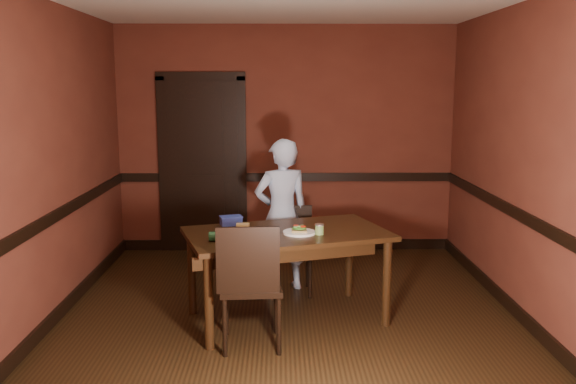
{
  "coord_description": "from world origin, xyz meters",
  "views": [
    {
      "loc": [
        -0.08,
        -5.04,
        2.0
      ],
      "look_at": [
        0.0,
        0.35,
        1.05
      ],
      "focal_mm": 38.0,
      "sensor_mm": 36.0,
      "label": 1
    }
  ],
  "objects_px": {
    "chair_near": "(251,284)",
    "sandwich_plate": "(299,231)",
    "cheese_saucer": "(243,227)",
    "person": "(282,215)",
    "food_tub": "(231,221)",
    "chair_far": "(292,251)",
    "sauce_jar": "(319,229)",
    "dining_table": "(287,276)"
  },
  "relations": [
    {
      "from": "dining_table",
      "to": "sauce_jar",
      "type": "xyz_separation_m",
      "value": [
        0.27,
        -0.11,
        0.44
      ]
    },
    {
      "from": "chair_near",
      "to": "dining_table",
      "type": "bearing_deg",
      "value": -121.69
    },
    {
      "from": "sauce_jar",
      "to": "food_tub",
      "type": "bearing_deg",
      "value": 155.07
    },
    {
      "from": "sandwich_plate",
      "to": "dining_table",
      "type": "bearing_deg",
      "value": 144.27
    },
    {
      "from": "chair_far",
      "to": "person",
      "type": "height_order",
      "value": "person"
    },
    {
      "from": "chair_far",
      "to": "food_tub",
      "type": "bearing_deg",
      "value": -142.33
    },
    {
      "from": "cheese_saucer",
      "to": "food_tub",
      "type": "relative_size",
      "value": 0.67
    },
    {
      "from": "cheese_saucer",
      "to": "food_tub",
      "type": "xyz_separation_m",
      "value": [
        -0.11,
        0.15,
        0.02
      ]
    },
    {
      "from": "chair_near",
      "to": "person",
      "type": "relative_size",
      "value": 0.66
    },
    {
      "from": "chair_far",
      "to": "person",
      "type": "xyz_separation_m",
      "value": [
        -0.1,
        0.12,
        0.33
      ]
    },
    {
      "from": "person",
      "to": "food_tub",
      "type": "xyz_separation_m",
      "value": [
        -0.45,
        -0.56,
        0.07
      ]
    },
    {
      "from": "chair_far",
      "to": "food_tub",
      "type": "height_order",
      "value": "food_tub"
    },
    {
      "from": "sandwich_plate",
      "to": "cheese_saucer",
      "type": "distance_m",
      "value": 0.51
    },
    {
      "from": "dining_table",
      "to": "chair_far",
      "type": "xyz_separation_m",
      "value": [
        0.06,
        0.69,
        0.03
      ]
    },
    {
      "from": "sauce_jar",
      "to": "food_tub",
      "type": "distance_m",
      "value": 0.84
    },
    {
      "from": "sandwich_plate",
      "to": "cheese_saucer",
      "type": "relative_size",
      "value": 1.84
    },
    {
      "from": "cheese_saucer",
      "to": "sandwich_plate",
      "type": "bearing_deg",
      "value": -19.48
    },
    {
      "from": "dining_table",
      "to": "person",
      "type": "distance_m",
      "value": 0.89
    },
    {
      "from": "dining_table",
      "to": "chair_near",
      "type": "xyz_separation_m",
      "value": [
        -0.28,
        -0.52,
        0.11
      ]
    },
    {
      "from": "person",
      "to": "dining_table",
      "type": "bearing_deg",
      "value": 76.91
    },
    {
      "from": "chair_far",
      "to": "cheese_saucer",
      "type": "relative_size",
      "value": 5.63
    },
    {
      "from": "sandwich_plate",
      "to": "sauce_jar",
      "type": "distance_m",
      "value": 0.17
    },
    {
      "from": "sandwich_plate",
      "to": "chair_near",
      "type": "bearing_deg",
      "value": -130.72
    },
    {
      "from": "chair_far",
      "to": "cheese_saucer",
      "type": "xyz_separation_m",
      "value": [
        -0.43,
        -0.59,
        0.38
      ]
    },
    {
      "from": "person",
      "to": "sauce_jar",
      "type": "relative_size",
      "value": 16.82
    },
    {
      "from": "dining_table",
      "to": "sandwich_plate",
      "type": "bearing_deg",
      "value": -53.18
    },
    {
      "from": "person",
      "to": "sandwich_plate",
      "type": "relative_size",
      "value": 5.48
    },
    {
      "from": "sandwich_plate",
      "to": "sauce_jar",
      "type": "bearing_deg",
      "value": -11.74
    },
    {
      "from": "sauce_jar",
      "to": "cheese_saucer",
      "type": "relative_size",
      "value": 0.6
    },
    {
      "from": "chair_near",
      "to": "sandwich_plate",
      "type": "xyz_separation_m",
      "value": [
        0.38,
        0.44,
        0.3
      ]
    },
    {
      "from": "person",
      "to": "food_tub",
      "type": "bearing_deg",
      "value": 35.52
    },
    {
      "from": "person",
      "to": "sauce_jar",
      "type": "xyz_separation_m",
      "value": [
        0.31,
        -0.92,
        0.08
      ]
    },
    {
      "from": "dining_table",
      "to": "person",
      "type": "relative_size",
      "value": 1.11
    },
    {
      "from": "chair_near",
      "to": "food_tub",
      "type": "relative_size",
      "value": 4.5
    },
    {
      "from": "sandwich_plate",
      "to": "sauce_jar",
      "type": "relative_size",
      "value": 3.07
    },
    {
      "from": "cheese_saucer",
      "to": "chair_near",
      "type": "bearing_deg",
      "value": -81.06
    },
    {
      "from": "person",
      "to": "chair_near",
      "type": "bearing_deg",
      "value": 63.81
    },
    {
      "from": "sandwich_plate",
      "to": "cheese_saucer",
      "type": "xyz_separation_m",
      "value": [
        -0.48,
        0.17,
        -0.0
      ]
    },
    {
      "from": "person",
      "to": "cheese_saucer",
      "type": "bearing_deg",
      "value": 48.78
    },
    {
      "from": "sauce_jar",
      "to": "cheese_saucer",
      "type": "xyz_separation_m",
      "value": [
        -0.65,
        0.2,
        -0.03
      ]
    },
    {
      "from": "sandwich_plate",
      "to": "cheese_saucer",
      "type": "bearing_deg",
      "value": 160.52
    },
    {
      "from": "cheese_saucer",
      "to": "dining_table",
      "type": "bearing_deg",
      "value": -14.28
    }
  ]
}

